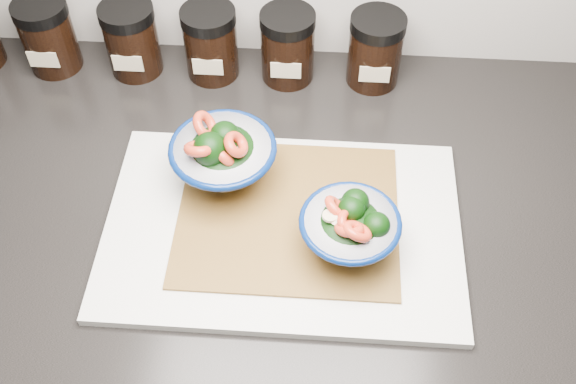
# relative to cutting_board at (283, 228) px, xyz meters

# --- Properties ---
(cabinet) EXTENTS (3.43, 0.58, 0.86)m
(cabinet) POSITION_rel_cutting_board_xyz_m (-0.16, 0.06, -0.48)
(cabinet) COLOR black
(cabinet) RESTS_ON ground
(countertop) EXTENTS (3.50, 0.60, 0.04)m
(countertop) POSITION_rel_cutting_board_xyz_m (-0.16, 0.06, -0.03)
(countertop) COLOR black
(countertop) RESTS_ON cabinet
(cutting_board) EXTENTS (0.45, 0.30, 0.01)m
(cutting_board) POSITION_rel_cutting_board_xyz_m (0.00, 0.00, 0.00)
(cutting_board) COLOR silver
(cutting_board) RESTS_ON countertop
(bamboo_mat) EXTENTS (0.28, 0.24, 0.00)m
(bamboo_mat) POSITION_rel_cutting_board_xyz_m (0.01, 0.02, 0.01)
(bamboo_mat) COLOR olive
(bamboo_mat) RESTS_ON cutting_board
(bowl_left) EXTENTS (0.14, 0.14, 0.10)m
(bowl_left) POSITION_rel_cutting_board_xyz_m (-0.08, 0.07, 0.05)
(bowl_left) COLOR white
(bowl_left) RESTS_ON bamboo_mat
(bowl_right) EXTENTS (0.12, 0.12, 0.09)m
(bowl_right) POSITION_rel_cutting_board_xyz_m (0.08, -0.03, 0.05)
(bowl_right) COLOR white
(bowl_right) RESTS_ON bamboo_mat
(spice_jar_b) EXTENTS (0.08, 0.08, 0.11)m
(spice_jar_b) POSITION_rel_cutting_board_xyz_m (-0.38, 0.30, 0.05)
(spice_jar_b) COLOR black
(spice_jar_b) RESTS_ON countertop
(spice_jar_c) EXTENTS (0.08, 0.08, 0.11)m
(spice_jar_c) POSITION_rel_cutting_board_xyz_m (-0.25, 0.30, 0.05)
(spice_jar_c) COLOR black
(spice_jar_c) RESTS_ON countertop
(spice_jar_d) EXTENTS (0.08, 0.08, 0.11)m
(spice_jar_d) POSITION_rel_cutting_board_xyz_m (-0.13, 0.30, 0.05)
(spice_jar_d) COLOR black
(spice_jar_d) RESTS_ON countertop
(spice_jar_e) EXTENTS (0.08, 0.08, 0.11)m
(spice_jar_e) POSITION_rel_cutting_board_xyz_m (-0.01, 0.30, 0.05)
(spice_jar_e) COLOR black
(spice_jar_e) RESTS_ON countertop
(spice_jar_f) EXTENTS (0.08, 0.08, 0.11)m
(spice_jar_f) POSITION_rel_cutting_board_xyz_m (0.12, 0.30, 0.05)
(spice_jar_f) COLOR black
(spice_jar_f) RESTS_ON countertop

